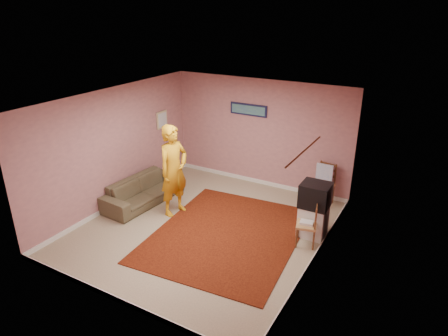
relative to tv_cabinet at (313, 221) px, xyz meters
The scene contains 26 objects.
ground 2.13m from the tv_cabinet, 158.01° to the right, with size 5.00×5.00×0.00m, color tan.
wall_back 2.78m from the tv_cabinet, 138.71° to the left, with size 4.50×0.02×2.60m, color tan.
wall_front 3.95m from the tv_cabinet, 120.67° to the right, with size 4.50×0.02×2.60m, color tan.
wall_left 4.39m from the tv_cabinet, 169.38° to the right, with size 0.02×5.00×2.60m, color tan.
wall_right 1.30m from the tv_cabinet, 69.15° to the right, with size 0.02×5.00×2.60m, color tan.
ceiling 3.10m from the tv_cabinet, 158.01° to the right, with size 4.50×5.00×0.02m, color silver.
baseboard_back 2.60m from the tv_cabinet, 138.88° to the left, with size 4.50×0.02×0.10m, color silver.
baseboard_front 3.82m from the tv_cabinet, 120.75° to the right, with size 4.50×0.02×0.10m, color silver.
baseboard_left 4.27m from the tv_cabinet, 169.36° to the right, with size 0.02×5.00×0.10m, color silver.
baseboard_right 0.88m from the tv_cabinet, 69.78° to the right, with size 0.02×5.00×0.10m, color silver.
window 2.05m from the tv_cabinet, 80.12° to the right, with size 0.01×1.10×1.50m, color black.
curtain_sheer 2.08m from the tv_cabinet, 81.34° to the right, with size 0.01×0.75×2.10m, color white.
curtain_floral 1.50m from the tv_cabinet, 76.89° to the right, with size 0.01×0.35×2.10m, color #F1E2CE.
curtain_rod 2.63m from the tv_cabinet, 81.57° to the right, with size 0.02×0.02×1.40m, color #5A301B.
picture_back 3.20m from the tv_cabinet, 143.27° to the left, with size 0.95×0.04×0.28m.
picture_left 4.42m from the tv_cabinet, 168.97° to the left, with size 0.04×0.38×0.42m.
area_rug 1.68m from the tv_cabinet, 150.97° to the right, with size 2.66×3.32×0.02m, color black.
tv_cabinet is the anchor object (origin of this frame).
crt_tv 0.55m from the tv_cabinet, behind, with size 0.55×0.49×0.47m.
chair_a 1.45m from the tv_cabinet, 99.46° to the left, with size 0.49×0.47×0.51m.
dvd_player 1.44m from the tv_cabinet, 99.46° to the left, with size 0.35×0.25×0.06m, color #BABABF.
blue_throw 1.50m from the tv_cabinet, 99.46° to the left, with size 0.36×0.05×0.38m, color #7E9FCF.
chair_b 0.41m from the tv_cabinet, 92.24° to the right, with size 0.45×0.46×0.46m.
game_console 0.39m from the tv_cabinet, 92.24° to the right, with size 0.24×0.17×0.05m, color silver.
sofa 3.79m from the tv_cabinet, behind, with size 1.96×0.77×0.57m, color brown.
person 2.98m from the tv_cabinet, 169.10° to the right, with size 0.71×0.47×1.95m, color #C88D12.
Camera 1 is at (3.77, -5.87, 4.16)m, focal length 32.00 mm.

